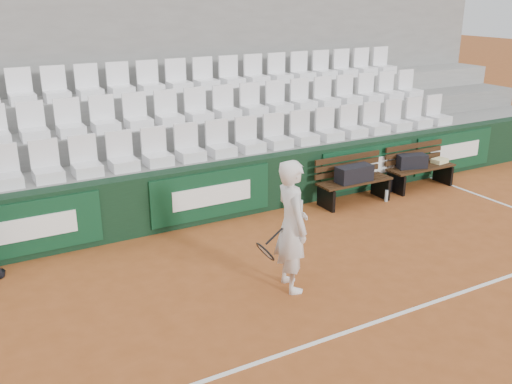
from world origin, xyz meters
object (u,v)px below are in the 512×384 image
bench_left (354,191)px  tennis_player (292,226)px  sports_bag_right (412,161)px  water_bottle_near (301,207)px  water_bottle_far (386,196)px  sports_bag_left (354,174)px  sports_bag_ground (388,184)px  bench_right (420,177)px

bench_left → tennis_player: bearing=-142.2°
sports_bag_right → water_bottle_near: sports_bag_right is taller
water_bottle_near → water_bottle_far: water_bottle_near is taller
water_bottle_far → sports_bag_left: bearing=162.6°
sports_bag_right → sports_bag_ground: size_ratio=1.41×
sports_bag_left → sports_bag_right: 1.57m
bench_left → water_bottle_near: bearing=-179.2°
water_bottle_near → bench_left: bearing=0.8°
water_bottle_near → tennis_player: tennis_player is taller
sports_bag_right → bench_right: bearing=-10.3°
tennis_player → sports_bag_left: bearing=37.9°
bench_left → water_bottle_far: 0.65m
bench_left → sports_bag_left: bearing=-143.7°
water_bottle_far → sports_bag_right: bearing=20.1°
bench_right → sports_bag_right: 0.43m
sports_bag_ground → water_bottle_near: size_ratio=1.55×
sports_bag_left → tennis_player: tennis_player is taller
water_bottle_far → tennis_player: size_ratio=0.12×
water_bottle_near → water_bottle_far: 1.82m
bench_left → sports_bag_right: sports_bag_right is taller
sports_bag_ground → tennis_player: 4.63m
bench_left → bench_right: same height
sports_bag_left → sports_bag_right: size_ratio=1.20×
sports_bag_left → bench_left: bearing=36.3°
bench_left → sports_bag_ground: size_ratio=3.60×
sports_bag_ground → water_bottle_near: bearing=-173.8°
water_bottle_near → tennis_player: size_ratio=0.15×
water_bottle_near → sports_bag_left: bearing=-1.4°
bench_left → sports_bag_left: sports_bag_left is taller
water_bottle_near → water_bottle_far: bearing=-7.3°
bench_left → sports_bag_right: size_ratio=2.55×
sports_bag_ground → water_bottle_far: sports_bag_ground is taller
tennis_player → sports_bag_right: bearing=27.8°
water_bottle_near → water_bottle_far: size_ratio=1.21×
bench_right → water_bottle_near: size_ratio=5.56×
sports_bag_left → water_bottle_near: size_ratio=2.61×
bench_right → sports_bag_left: size_ratio=2.13×
sports_bag_left → water_bottle_far: sports_bag_left is taller
sports_bag_left → sports_bag_right: bearing=4.8°
sports_bag_left → sports_bag_ground: (1.11, 0.28, -0.47)m
water_bottle_near → tennis_player: bearing=-126.4°
sports_bag_right → bench_left: bearing=-176.8°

